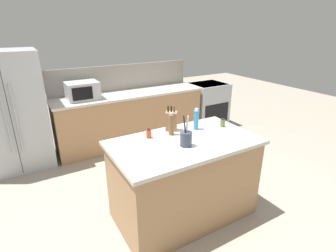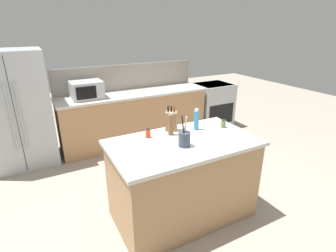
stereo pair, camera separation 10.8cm
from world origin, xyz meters
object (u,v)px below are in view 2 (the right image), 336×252
spice_jar_paprika (148,133)px  dish_soap_bottle (196,120)px  knife_block (171,121)px  microwave (87,90)px  range_oven (212,105)px  pepper_grinder (171,124)px  refrigerator (16,110)px  utensil_crock (184,139)px  spice_jar_oregano (223,124)px

spice_jar_paprika → dish_soap_bottle: size_ratio=0.41×
knife_block → microwave: bearing=140.5°
range_oven → microwave: size_ratio=1.83×
range_oven → dish_soap_bottle: size_ratio=3.64×
knife_block → pepper_grinder: size_ratio=1.13×
refrigerator → pepper_grinder: bearing=-53.0°
microwave → spice_jar_paprika: bearing=-83.3°
range_oven → spice_jar_paprika: bearing=-140.7°
knife_block → spice_jar_paprika: knife_block is taller
microwave → pepper_grinder: (0.48, -1.98, -0.02)m
microwave → utensil_crock: utensil_crock is taller
range_oven → microwave: (-2.59, 0.00, 0.62)m
microwave → spice_jar_paprika: microwave is taller
microwave → spice_jar_oregano: microwave is taller
utensil_crock → spice_jar_paprika: utensil_crock is taller
spice_jar_oregano → range_oven: bearing=55.0°
knife_block → dish_soap_bottle: size_ratio=1.15×
knife_block → range_oven: bearing=76.7°
refrigerator → pepper_grinder: (1.53, -2.03, 0.18)m
refrigerator → knife_block: 2.51m
range_oven → pepper_grinder: 2.96m
pepper_grinder → dish_soap_bottle: pepper_grinder is taller
refrigerator → dish_soap_bottle: refrigerator is taller
pepper_grinder → spice_jar_paprika: 0.27m
utensil_crock → spice_jar_oregano: 0.71m
utensil_crock → spice_jar_paprika: 0.44m
dish_soap_bottle → spice_jar_oregano: dish_soap_bottle is taller
range_oven → knife_block: 2.83m
spice_jar_paprika → range_oven: bearing=39.3°
spice_jar_oregano → refrigerator: bearing=135.6°
spice_jar_oregano → dish_soap_bottle: bearing=163.2°
microwave → dish_soap_bottle: bearing=-67.8°
range_oven → dish_soap_bottle: dish_soap_bottle is taller
knife_block → utensil_crock: size_ratio=0.91×
refrigerator → utensil_crock: (1.51, -2.35, 0.14)m
range_oven → microwave: bearing=180.0°
microwave → spice_jar_oregano: bearing=-61.5°
refrigerator → spice_jar_oregano: (2.18, -2.14, 0.11)m
range_oven → spice_jar_oregano: spice_jar_oregano is taller
range_oven → utensil_crock: (-2.13, -2.30, 0.56)m
microwave → pepper_grinder: microwave is taller
knife_block → pepper_grinder: bearing=-87.3°
refrigerator → knife_block: (1.60, -1.92, 0.17)m
knife_block → pepper_grinder: 0.13m
spice_jar_paprika → utensil_crock: bearing=-57.8°
microwave → utensil_crock: 2.35m
refrigerator → range_oven: 3.67m
knife_block → dish_soap_bottle: knife_block is taller
utensil_crock → pepper_grinder: size_ratio=1.24×
microwave → pepper_grinder: bearing=-76.4°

